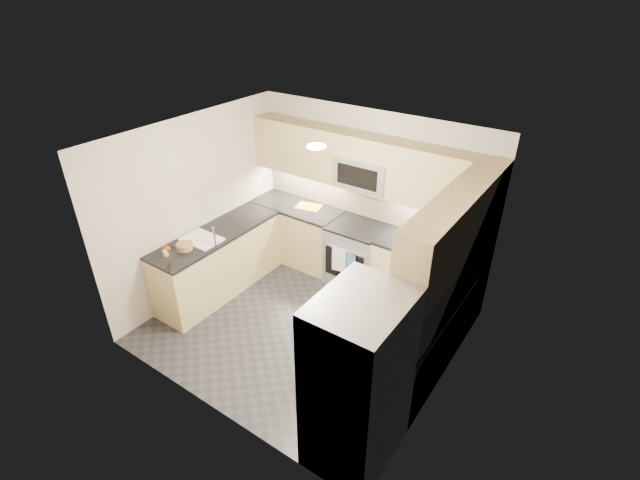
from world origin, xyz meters
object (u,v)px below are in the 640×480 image
(refrigerator, at_px, (358,382))
(utensil_bowl, at_px, (472,254))
(fruit_basket, at_px, (185,246))
(gas_range, at_px, (356,255))
(microwave, at_px, (365,172))
(cutting_board, at_px, (309,207))

(refrigerator, bearing_deg, utensil_bowl, 86.21)
(fruit_basket, bearing_deg, utensil_bowl, 30.65)
(refrigerator, xyz_separation_m, fruit_basket, (-2.95, 0.62, 0.08))
(refrigerator, height_order, utensil_bowl, refrigerator)
(gas_range, xyz_separation_m, refrigerator, (1.45, -2.43, 0.45))
(microwave, xyz_separation_m, cutting_board, (-0.91, -0.04, -0.75))
(gas_range, xyz_separation_m, microwave, (0.00, 0.12, 1.24))
(utensil_bowl, bearing_deg, microwave, 176.93)
(microwave, xyz_separation_m, utensil_bowl, (1.61, -0.09, -0.67))
(refrigerator, bearing_deg, cutting_board, 133.19)
(gas_range, distance_m, fruit_basket, 2.41)
(gas_range, height_order, cutting_board, cutting_board)
(microwave, bearing_deg, fruit_basket, -127.87)
(cutting_board, bearing_deg, refrigerator, -46.81)
(refrigerator, relative_size, cutting_board, 4.81)
(microwave, relative_size, refrigerator, 0.42)
(gas_range, xyz_separation_m, utensil_bowl, (1.61, 0.04, 0.58))
(gas_range, height_order, utensil_bowl, utensil_bowl)
(microwave, height_order, cutting_board, microwave)
(utensil_bowl, relative_size, fruit_basket, 1.51)
(microwave, height_order, refrigerator, microwave)
(fruit_basket, bearing_deg, refrigerator, -11.78)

